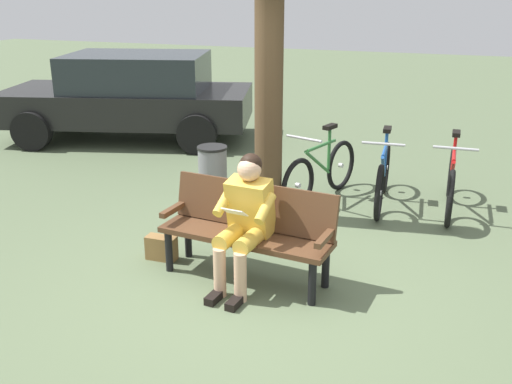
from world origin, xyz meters
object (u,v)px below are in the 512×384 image
bicycle_silver (321,173)px  tree_trunk (269,74)px  handbag (161,248)px  bicycle_red (383,177)px  bench (249,225)px  person_reading (245,216)px  parked_car (131,95)px  bicycle_purple (451,182)px  litter_bin (213,178)px

bicycle_silver → tree_trunk: bearing=-13.6°
handbag → bicycle_red: size_ratio=0.18×
bench → handbag: (0.93, -0.02, -0.39)m
person_reading → parked_car: bearing=-43.0°
person_reading → bicycle_purple: bearing=-117.2°
bicycle_red → parked_car: size_ratio=0.37×
person_reading → bicycle_red: person_reading is taller
bench → bicycle_red: bearing=-105.3°
bicycle_silver → handbag: bearing=-8.4°
handbag → bicycle_purple: 3.52m
litter_bin → bicycle_silver: bicycle_silver is taller
litter_bin → parked_car: bearing=-44.8°
bicycle_red → parked_car: parked_car is taller
bicycle_silver → parked_car: size_ratio=0.36×
handbag → bicycle_purple: bearing=-138.3°
bicycle_purple → person_reading: bearing=-34.5°
bench → person_reading: 0.23m
handbag → bicycle_purple: size_ratio=0.18×
tree_trunk → parked_car: tree_trunk is taller
bench → tree_trunk: tree_trunk is taller
bench → person_reading: (-0.03, 0.17, 0.16)m
bench → tree_trunk: size_ratio=0.50×
litter_bin → handbag: bearing=92.9°
tree_trunk → litter_bin: tree_trunk is taller
litter_bin → bicycle_silver: bearing=-147.8°
bicycle_silver → parked_car: parked_car is taller
tree_trunk → bicycle_silver: tree_trunk is taller
handbag → bicycle_red: (-1.83, -2.26, 0.24)m
handbag → bicycle_purple: bicycle_purple is taller
bicycle_silver → parked_car: (3.85, -1.96, 0.41)m
person_reading → bicycle_purple: person_reading is taller
person_reading → bicycle_red: bearing=-103.4°
parked_car → bicycle_purple: bearing=146.5°
handbag → litter_bin: size_ratio=0.39×
bicycle_purple → tree_trunk: bearing=-67.1°
bicycle_red → bicycle_silver: (0.76, 0.08, 0.00)m
person_reading → bicycle_silver: (-0.12, -2.37, -0.31)m
handbag → bicycle_silver: (-1.08, -2.18, 0.24)m
litter_bin → tree_trunk: bearing=179.2°
bench → handbag: bearing=5.0°
bicycle_purple → litter_bin: bearing=-73.1°
tree_trunk → bicycle_purple: (-2.00, -0.89, -1.30)m
handbag → parked_car: size_ratio=0.07×
parked_car → bicycle_red: bearing=142.8°
tree_trunk → bicycle_red: (-1.21, -0.82, -1.30)m
handbag → parked_car: (2.78, -4.14, 0.65)m
bench → bicycle_silver: 2.21m
bench → parked_car: parked_car is taller
tree_trunk → person_reading: bearing=101.4°
bicycle_purple → bicycle_red: (0.79, 0.07, 0.00)m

